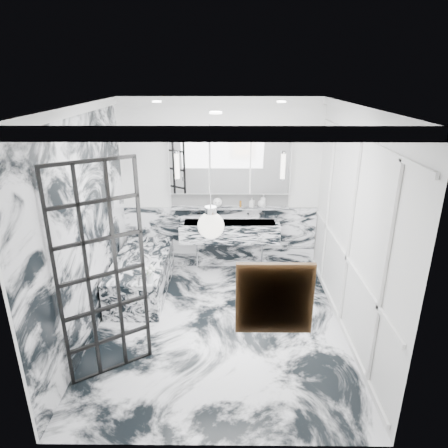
{
  "coord_description": "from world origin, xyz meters",
  "views": [
    {
      "loc": [
        0.11,
        -4.44,
        3.13
      ],
      "look_at": [
        0.07,
        0.5,
        1.25
      ],
      "focal_mm": 32.0,
      "sensor_mm": 36.0,
      "label": 1
    }
  ],
  "objects_px": {
    "trough_sink": "(230,231)",
    "mirror_cabinet": "(230,162)",
    "crittall_door": "(102,275)",
    "bathtub": "(142,275)"
  },
  "relations": [
    {
      "from": "mirror_cabinet",
      "to": "bathtub",
      "type": "distance_m",
      "value": 2.2
    },
    {
      "from": "crittall_door",
      "to": "mirror_cabinet",
      "type": "relative_size",
      "value": 1.25
    },
    {
      "from": "crittall_door",
      "to": "bathtub",
      "type": "relative_size",
      "value": 1.43
    },
    {
      "from": "crittall_door",
      "to": "trough_sink",
      "type": "distance_m",
      "value": 2.75
    },
    {
      "from": "trough_sink",
      "to": "mirror_cabinet",
      "type": "height_order",
      "value": "mirror_cabinet"
    },
    {
      "from": "crittall_door",
      "to": "trough_sink",
      "type": "height_order",
      "value": "crittall_door"
    },
    {
      "from": "crittall_door",
      "to": "mirror_cabinet",
      "type": "xyz_separation_m",
      "value": [
        1.32,
        2.54,
        0.64
      ]
    },
    {
      "from": "bathtub",
      "to": "crittall_door",
      "type": "bearing_deg",
      "value": -89.87
    },
    {
      "from": "crittall_door",
      "to": "mirror_cabinet",
      "type": "distance_m",
      "value": 2.93
    },
    {
      "from": "crittall_door",
      "to": "trough_sink",
      "type": "relative_size",
      "value": 1.48
    }
  ]
}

